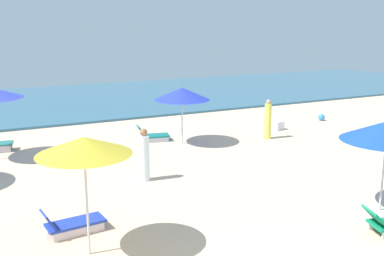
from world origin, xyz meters
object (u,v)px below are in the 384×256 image
Objects in this scene: umbrella_0 at (84,146)px; lounge_chair_2_0 at (152,135)px; beachgoer_1 at (144,156)px; beachgoer_0 at (268,120)px; beach_ball_1 at (321,117)px; lounge_chair_0_0 at (71,224)px; umbrella_2 at (182,94)px; cooler_box_0 at (278,126)px.

lounge_chair_2_0 is (4.72, 8.32, -2.12)m from umbrella_0.
beachgoer_0 is at bearing -85.00° from beachgoer_1.
beachgoer_1 reaches higher than beach_ball_1.
lounge_chair_2_0 reaches higher than beach_ball_1.
beach_ball_1 is (13.91, 7.18, -0.07)m from lounge_chair_0_0.
umbrella_2 is 1.37× the size of beachgoer_0.
beachgoer_0 is at bearing -99.06° from lounge_chair_2_0.
umbrella_2 reaches higher than lounge_chair_2_0.
umbrella_2 is 6.89× the size of beach_ball_1.
lounge_chair_2_0 is (4.84, 7.17, 0.00)m from lounge_chair_0_0.
beachgoer_1 is 8.78m from cooler_box_0.
umbrella_2 is 2.26m from lounge_chair_2_0.
lounge_chair_0_0 reaches higher than beach_ball_1.
umbrella_0 reaches higher than lounge_chair_2_0.
lounge_chair_0_0 is at bearing -157.68° from beachgoer_0.
umbrella_2 is at bearing -57.47° from beachgoer_1.
lounge_chair_0_0 is 1.03× the size of lounge_chair_2_0.
lounge_chair_2_0 is at bearing 161.54° from cooler_box_0.
umbrella_0 reaches higher than beachgoer_0.
cooler_box_0 reaches higher than beach_ball_1.
beachgoer_1 is 11.96m from beach_ball_1.
lounge_chair_2_0 is at bearing 150.61° from beachgoer_0.
beachgoer_1 reaches higher than lounge_chair_2_0.
beachgoer_1 is at bearing -158.05° from beach_ball_1.
lounge_chair_2_0 is 2.99× the size of cooler_box_0.
umbrella_2 is 1.61× the size of lounge_chair_2_0.
lounge_chair_2_0 is at bearing 131.28° from umbrella_2.
cooler_box_0 is (10.73, 6.50, -0.05)m from lounge_chair_0_0.
umbrella_2 is (5.74, 6.15, 1.80)m from lounge_chair_0_0.
beachgoer_0 is 7.03m from beachgoer_1.
umbrella_0 is 1.55× the size of beachgoer_1.
beachgoer_0 is 4.96m from beach_ball_1.
cooler_box_0 is (4.99, 0.35, -1.85)m from umbrella_2.
beachgoer_1 is (2.71, 3.87, -1.59)m from umbrella_0.
cooler_box_0 is at bearing -83.73° from lounge_chair_2_0.
beach_ball_1 is at bearing 7.23° from umbrella_2.
umbrella_0 is 1.80× the size of lounge_chair_2_0.
beach_ball_1 is at bearing -85.22° from beachgoer_1.
beachgoer_1 is at bearing 55.03° from umbrella_0.
beachgoer_0 is 1.01× the size of beachgoer_1.
umbrella_2 is 4.67m from beachgoer_1.
umbrella_0 is 9.21m from umbrella_2.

